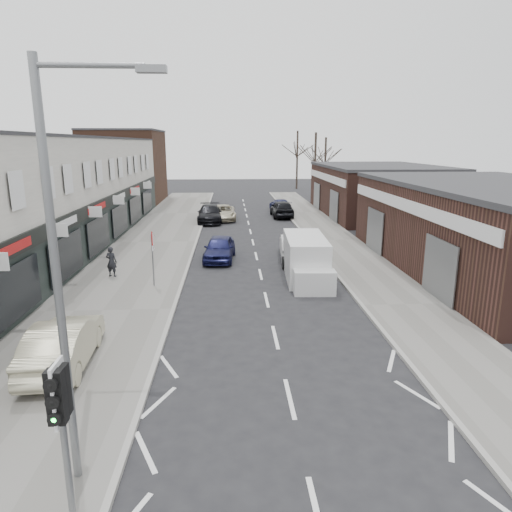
{
  "coord_description": "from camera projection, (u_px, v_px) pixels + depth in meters",
  "views": [
    {
      "loc": [
        -1.53,
        -8.93,
        6.68
      ],
      "look_at": [
        -0.6,
        7.52,
        2.6
      ],
      "focal_mm": 32.0,
      "sensor_mm": 36.0,
      "label": 1
    }
  ],
  "objects": [
    {
      "name": "parked_car_left_c",
      "position": [
        223.0,
        213.0,
        40.81
      ],
      "size": [
        2.34,
        4.82,
        1.32
      ],
      "primitive_type": "imported",
      "rotation": [
        0.0,
        0.0,
        0.03
      ],
      "color": "#B7AE92",
      "rests_on": "ground"
    },
    {
      "name": "parked_car_right_a",
      "position": [
        294.0,
        246.0,
        27.14
      ],
      "size": [
        1.86,
        4.51,
        1.45
      ],
      "primitive_type": "imported",
      "rotation": [
        0.0,
        0.0,
        3.07
      ],
      "color": "silver",
      "rests_on": "ground"
    },
    {
      "name": "shop_terrace_left",
      "position": [
        33.0,
        196.0,
        27.66
      ],
      "size": [
        8.0,
        41.0,
        7.1
      ],
      "primitive_type": "cube",
      "color": "silver",
      "rests_on": "ground"
    },
    {
      "name": "brick_block_far",
      "position": [
        126.0,
        167.0,
        52.26
      ],
      "size": [
        8.0,
        10.0,
        8.0
      ],
      "primitive_type": "cube",
      "color": "#462A1E",
      "rests_on": "ground"
    },
    {
      "name": "parked_car_right_b",
      "position": [
        282.0,
        209.0,
        42.33
      ],
      "size": [
        1.97,
        4.69,
        1.59
      ],
      "primitive_type": "imported",
      "rotation": [
        0.0,
        0.0,
        3.16
      ],
      "color": "black",
      "rests_on": "ground"
    },
    {
      "name": "parked_car_left_a",
      "position": [
        220.0,
        248.0,
        26.72
      ],
      "size": [
        2.01,
        4.25,
        1.41
      ],
      "primitive_type": "imported",
      "rotation": [
        0.0,
        0.0,
        -0.09
      ],
      "color": "#151743",
      "rests_on": "ground"
    },
    {
      "name": "right_unit_far",
      "position": [
        377.0,
        191.0,
        43.44
      ],
      "size": [
        10.0,
        16.0,
        4.5
      ],
      "primitive_type": "cube",
      "color": "#3C211B",
      "rests_on": "ground"
    },
    {
      "name": "pavement_right",
      "position": [
        335.0,
        240.0,
        31.97
      ],
      "size": [
        3.5,
        64.0,
        0.12
      ],
      "primitive_type": "cube",
      "color": "slate",
      "rests_on": "ground"
    },
    {
      "name": "tree_far_c",
      "position": [
        297.0,
        189.0,
        68.96
      ],
      "size": [
        3.6,
        3.6,
        8.5
      ],
      "primitive_type": null,
      "color": "#382D26",
      "rests_on": "ground"
    },
    {
      "name": "pedestrian",
      "position": [
        111.0,
        262.0,
        22.93
      ],
      "size": [
        0.64,
        0.51,
        1.55
      ],
      "primitive_type": "imported",
      "rotation": [
        0.0,
        0.0,
        2.86
      ],
      "color": "black",
      "rests_on": "pavement_left"
    },
    {
      "name": "warning_sign",
      "position": [
        153.0,
        243.0,
        21.17
      ],
      "size": [
        0.12,
        0.8,
        2.7
      ],
      "color": "slate",
      "rests_on": "pavement_left"
    },
    {
      "name": "ground",
      "position": [
        301.0,
        446.0,
        10.34
      ],
      "size": [
        160.0,
        160.0,
        0.0
      ],
      "primitive_type": "plane",
      "color": "black",
      "rests_on": "ground"
    },
    {
      "name": "street_lamp",
      "position": [
        65.0,
        261.0,
        8.21
      ],
      "size": [
        2.23,
        0.22,
        8.0
      ],
      "color": "slate",
      "rests_on": "pavement_left"
    },
    {
      "name": "white_van",
      "position": [
        306.0,
        259.0,
        22.95
      ],
      "size": [
        2.14,
        5.55,
        2.13
      ],
      "rotation": [
        0.0,
        0.0,
        -0.05
      ],
      "color": "silver",
      "rests_on": "ground"
    },
    {
      "name": "parked_car_left_b",
      "position": [
        210.0,
        214.0,
        39.6
      ],
      "size": [
        2.19,
        5.12,
        1.47
      ],
      "primitive_type": "imported",
      "rotation": [
        0.0,
        0.0,
        0.03
      ],
      "color": "black",
      "rests_on": "ground"
    },
    {
      "name": "sedan_on_pavement",
      "position": [
        63.0,
        343.0,
        13.72
      ],
      "size": [
        1.76,
        4.43,
        1.43
      ],
      "primitive_type": "imported",
      "rotation": [
        0.0,
        0.0,
        3.2
      ],
      "color": "#BEB898",
      "rests_on": "pavement_left"
    },
    {
      "name": "parked_car_right_c",
      "position": [
        280.0,
        205.0,
        46.01
      ],
      "size": [
        2.0,
        4.38,
        1.24
      ],
      "primitive_type": "imported",
      "rotation": [
        0.0,
        0.0,
        3.2
      ],
      "color": "#151944",
      "rests_on": "ground"
    },
    {
      "name": "pavement_left",
      "position": [
        155.0,
        243.0,
        31.29
      ],
      "size": [
        5.5,
        64.0,
        0.12
      ],
      "primitive_type": "cube",
      "color": "slate",
      "rests_on": "ground"
    },
    {
      "name": "tree_far_b",
      "position": [
        324.0,
        193.0,
        63.31
      ],
      "size": [
        3.6,
        3.6,
        7.5
      ],
      "primitive_type": null,
      "color": "#382D26",
      "rests_on": "ground"
    },
    {
      "name": "tree_far_a",
      "position": [
        314.0,
        198.0,
        57.36
      ],
      "size": [
        3.6,
        3.6,
        8.0
      ],
      "primitive_type": null,
      "color": "#382D26",
      "rests_on": "ground"
    },
    {
      "name": "right_unit_near",
      "position": [
        497.0,
        230.0,
        24.06
      ],
      "size": [
        10.0,
        18.0,
        4.5
      ],
      "primitive_type": "cube",
      "color": "#3C211B",
      "rests_on": "ground"
    },
    {
      "name": "traffic_light",
      "position": [
        60.0,
        407.0,
        7.57
      ],
      "size": [
        0.28,
        0.6,
        3.1
      ],
      "color": "slate",
      "rests_on": "pavement_left"
    }
  ]
}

